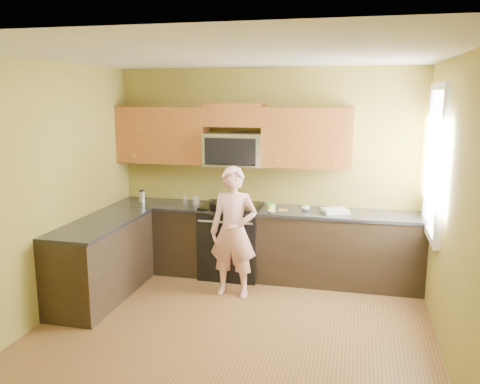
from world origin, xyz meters
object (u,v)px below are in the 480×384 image
(frying_pan, at_px, (220,207))
(travel_mug, at_px, (142,202))
(microwave, at_px, (234,165))
(stove, at_px, (232,240))
(woman, at_px, (234,232))
(butter_tub, at_px, (271,208))

(frying_pan, distance_m, travel_mug, 1.16)
(microwave, height_order, frying_pan, microwave)
(travel_mug, bearing_deg, stove, -0.64)
(microwave, bearing_deg, woman, -76.42)
(travel_mug, bearing_deg, microwave, 5.04)
(butter_tub, distance_m, travel_mug, 1.77)
(microwave, bearing_deg, butter_tub, -9.10)
(stove, bearing_deg, frying_pan, -122.54)
(microwave, distance_m, woman, 1.03)
(stove, relative_size, woman, 0.62)
(stove, height_order, frying_pan, frying_pan)
(microwave, distance_m, travel_mug, 1.37)
(stove, height_order, microwave, microwave)
(stove, xyz_separation_m, microwave, (0.00, 0.12, 0.97))
(stove, distance_m, microwave, 0.98)
(stove, relative_size, microwave, 1.25)
(microwave, xyz_separation_m, butter_tub, (0.51, -0.08, -0.53))
(microwave, relative_size, woman, 0.49)
(woman, xyz_separation_m, frying_pan, (-0.29, 0.46, 0.18))
(stove, distance_m, travel_mug, 1.34)
(butter_tub, xyz_separation_m, travel_mug, (-1.77, -0.03, 0.00))
(frying_pan, bearing_deg, microwave, 58.09)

